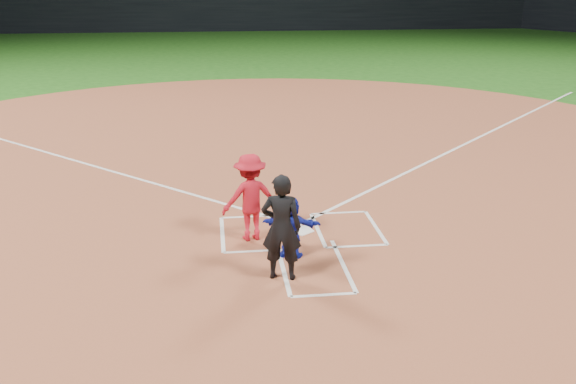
{
  "coord_description": "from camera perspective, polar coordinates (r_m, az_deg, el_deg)",
  "views": [
    {
      "loc": [
        -1.71,
        -12.06,
        5.03
      ],
      "look_at": [
        -0.3,
        -0.4,
        1.0
      ],
      "focal_mm": 40.0,
      "sensor_mm": 36.0,
      "label": 1
    }
  ],
  "objects": [
    {
      "name": "batter_at_plate",
      "position": [
        12.51,
        -3.36,
        -0.47
      ],
      "size": [
        1.41,
        0.98,
        1.73
      ],
      "color": "red",
      "rests_on": "home_plate_dirt"
    },
    {
      "name": "home_plate_dirt",
      "position": [
        18.82,
        -1.44,
        3.45
      ],
      "size": [
        28.0,
        28.0,
        0.01
      ],
      "primitive_type": "cylinder",
      "color": "#974C31",
      "rests_on": "ground"
    },
    {
      "name": "umpire",
      "position": [
        10.85,
        -0.59,
        -3.15
      ],
      "size": [
        0.76,
        0.58,
        1.88
      ],
      "primitive_type": "imported",
      "rotation": [
        0.0,
        0.0,
        2.93
      ],
      "color": "black",
      "rests_on": "home_plate_dirt"
    },
    {
      "name": "home_plate",
      "position": [
        13.17,
        1.09,
        -3.42
      ],
      "size": [
        0.6,
        0.6,
        0.02
      ],
      "primitive_type": "cylinder",
      "rotation": [
        0.0,
        0.0,
        3.14
      ],
      "color": "white",
      "rests_on": "home_plate_dirt"
    },
    {
      "name": "chalk_markings",
      "position": [
        18.14,
        -1.22,
        2.88
      ],
      "size": [
        28.35,
        17.32,
        0.01
      ],
      "color": "white",
      "rests_on": "home_plate_dirt"
    },
    {
      "name": "stadium_wall_far",
      "position": [
        60.18,
        -5.47,
        15.59
      ],
      "size": [
        80.0,
        1.2,
        3.2
      ],
      "primitive_type": "cube",
      "color": "black",
      "rests_on": "ground"
    },
    {
      "name": "ground",
      "position": [
        13.18,
        1.09,
        -3.5
      ],
      "size": [
        120.0,
        120.0,
        0.0
      ],
      "primitive_type": "plane",
      "color": "#1E5615",
      "rests_on": "ground"
    },
    {
      "name": "catcher",
      "position": [
        11.79,
        0.24,
        -3.13
      ],
      "size": [
        1.14,
        0.62,
        1.18
      ],
      "primitive_type": "imported",
      "rotation": [
        0.0,
        0.0,
        2.88
      ],
      "color": "#1520AB",
      "rests_on": "home_plate_dirt"
    }
  ]
}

